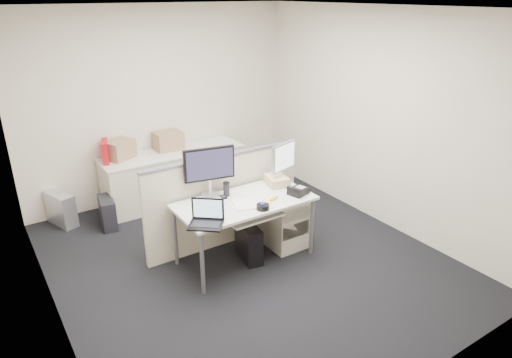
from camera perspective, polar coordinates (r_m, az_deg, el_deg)
floor at (r=5.32m, az=-1.35°, el=-9.91°), size 4.00×4.50×0.01m
ceiling at (r=4.49m, az=-1.68°, el=20.63°), size 4.00×4.50×0.01m
wall_back at (r=6.68m, az=-11.88°, el=9.09°), size 4.00×0.02×2.70m
wall_front at (r=3.21m, az=20.44°, el=-6.86°), size 4.00×0.02×2.70m
wall_left at (r=4.12m, az=-25.85°, el=-1.16°), size 0.02×4.50×2.70m
wall_right at (r=5.99m, az=15.10°, el=7.26°), size 0.02×4.50×2.70m
desk at (r=4.99m, az=-1.42°, el=-3.41°), size 1.50×0.75×0.73m
keyboard_tray at (r=4.88m, az=-0.29°, el=-4.65°), size 0.62×0.32×0.02m
drawer_pedestal at (r=5.46m, az=3.25°, el=-5.03°), size 0.40×0.55×0.65m
cubicle_partition at (r=5.39m, az=-3.92°, el=-2.77°), size 2.00×0.06×1.10m
back_counter at (r=6.70m, az=-10.18°, el=0.33°), size 2.00×0.60×0.72m
monitor_main at (r=5.00m, az=-5.84°, el=0.86°), size 0.60×0.32×0.57m
monitor_small at (r=5.35m, az=3.44°, el=1.95°), size 0.44×0.30×0.49m
laptop at (r=4.42m, az=-6.36°, el=-4.46°), size 0.40×0.39×0.24m
trackball at (r=4.77m, az=0.87°, el=-3.50°), size 0.15×0.15×0.05m
desk_phone at (r=5.13m, az=5.33°, el=-1.53°), size 0.25×0.22×0.07m
paper_stack at (r=4.88m, az=-1.46°, el=-3.14°), size 0.31×0.35×0.01m
sticky_pad at (r=4.92m, az=1.47°, el=-2.93°), size 0.09×0.09×0.01m
travel_mug at (r=5.06m, az=-3.72°, el=-1.34°), size 0.08×0.08×0.15m
banana at (r=4.99m, az=2.22°, el=-2.40°), size 0.16×0.08×0.04m
cellphone at (r=5.05m, az=-4.08°, el=-2.24°), size 0.07×0.11×0.01m
manila_folders at (r=5.35m, az=2.60°, el=-0.18°), size 0.28×0.33×0.11m
keyboard at (r=4.87m, az=-1.04°, el=-4.36°), size 0.50×0.23×0.03m
pc_tower_desk at (r=5.22m, az=-0.92°, el=-7.85°), size 0.26×0.48×0.42m
pc_tower_spare_dark at (r=6.20m, az=-18.06°, el=-4.01°), size 0.22×0.44×0.39m
pc_tower_spare_silver at (r=6.46m, az=-23.19°, el=-3.45°), size 0.32×0.50×0.43m
cardboard_box_left at (r=6.42m, az=-16.64°, el=3.47°), size 0.45×0.40×0.27m
cardboard_box_right at (r=6.63m, az=-10.89°, el=4.64°), size 0.38×0.30×0.28m
red_binder at (r=6.34m, az=-18.31°, el=3.22°), size 0.17×0.34×0.31m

